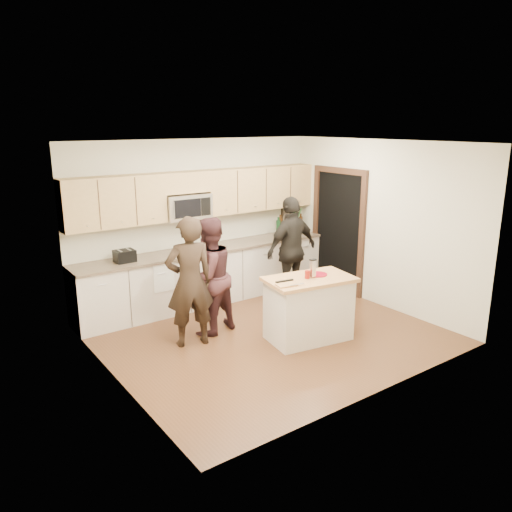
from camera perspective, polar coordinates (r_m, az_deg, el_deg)
floor at (r=7.28m, az=1.42°, el=-8.91°), size 4.50×4.50×0.00m
room_shell at (r=6.76m, az=1.52°, el=4.60°), size 4.52×4.02×2.71m
back_cabinetry at (r=8.44m, az=-5.50°, el=-2.15°), size 4.50×0.66×0.94m
upper_cabinetry at (r=8.28m, az=-6.05°, el=7.24°), size 4.50×0.33×0.75m
microwave at (r=8.11m, az=-7.99°, el=5.64°), size 0.76×0.41×0.40m
doorway at (r=8.99m, az=9.39°, el=3.31°), size 0.06×1.25×2.20m
framed_picture at (r=9.57m, az=3.63°, el=4.94°), size 0.30×0.03×0.38m
dish_towel at (r=7.77m, az=-10.91°, el=-1.34°), size 0.34×0.60×0.48m
island at (r=7.01m, az=6.04°, el=-5.96°), size 1.30×0.88×0.90m
red_plate at (r=7.00m, az=7.06°, el=-2.09°), size 0.27×0.27×0.02m
box_grater at (r=6.83m, az=6.51°, el=-1.33°), size 0.09×0.06×0.25m
drink_glass at (r=6.81m, az=5.88°, el=-2.12°), size 0.07×0.07×0.11m
cutting_board at (r=6.50m, az=3.50°, el=-3.32°), size 0.28×0.21×0.02m
tongs at (r=6.60m, az=3.27°, el=-2.87°), size 0.26×0.07×0.02m
knife at (r=6.49m, az=4.68°, el=-3.26°), size 0.21×0.05×0.01m
toaster at (r=7.68m, az=-14.78°, el=0.01°), size 0.29×0.24×0.18m
bottle_cluster at (r=9.30m, az=3.82°, el=3.65°), size 0.67×0.27×0.40m
orchid at (r=9.39m, az=4.66°, el=4.08°), size 0.29×0.25×0.47m
woman_left at (r=6.72m, az=-7.59°, el=-2.95°), size 0.74×0.57×1.79m
woman_center at (r=7.09m, az=-5.41°, el=-2.34°), size 0.94×0.80×1.69m
woman_right at (r=8.35m, az=4.09°, el=0.71°), size 1.08×0.53×1.79m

